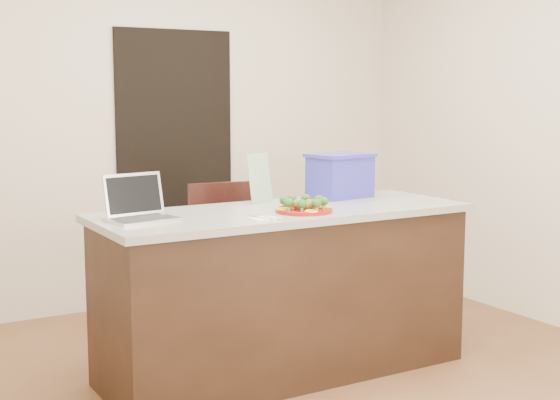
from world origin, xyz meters
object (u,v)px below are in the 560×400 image
island (284,291)px  plate (304,210)px  yogurt_bottle (318,203)px  blue_box (340,175)px  chair (230,251)px  napkin (264,218)px  laptop (138,207)px

island → plate: size_ratio=6.80×
yogurt_bottle → blue_box: 0.50m
island → chair: 0.70m
napkin → laptop: 0.63m
plate → chair: 0.92m
laptop → chair: 1.12m
island → laptop: size_ratio=5.92×
island → plate: (0.03, -0.15, 0.47)m
laptop → plate: bearing=-22.8°
yogurt_bottle → laptop: 0.99m
chair → island: bearing=-86.1°
yogurt_bottle → laptop: bearing=171.7°
plate → yogurt_bottle: bearing=26.5°
island → plate: 0.50m
yogurt_bottle → chair: size_ratio=0.07×
island → napkin: napkin is taller
plate → chair: (-0.02, 0.84, -0.37)m
yogurt_bottle → plate: bearing=-153.5°
plate → blue_box: blue_box is taller
yogurt_bottle → island: bearing=153.0°
island → yogurt_bottle: yogurt_bottle is taller
plate → island: bearing=101.8°
napkin → yogurt_bottle: 0.45m
plate → chair: size_ratio=0.31×
laptop → blue_box: blue_box is taller
island → yogurt_bottle: (0.17, -0.09, 0.49)m
blue_box → laptop: bearing=178.9°
laptop → yogurt_bottle: bearing=-17.0°
napkin → blue_box: blue_box is taller
plate → napkin: 0.30m
blue_box → chair: (-0.52, 0.45, -0.49)m
plate → chair: chair is taller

